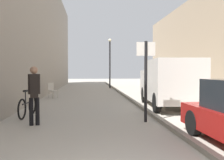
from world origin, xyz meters
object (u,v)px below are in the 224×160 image
(pedestrian_main_foreground, at_px, (34,91))
(delivery_van, at_px, (169,82))
(lamp_post, at_px, (110,60))
(bicycle_leaning, at_px, (27,106))
(street_sign_post, at_px, (146,74))
(cafe_chair_near_window, at_px, (52,89))

(pedestrian_main_foreground, xyz_separation_m, delivery_van, (5.27, 3.40, 0.13))
(pedestrian_main_foreground, bearing_deg, delivery_van, 19.09)
(pedestrian_main_foreground, xyz_separation_m, lamp_post, (3.64, 16.35, 1.69))
(lamp_post, distance_m, bicycle_leaning, 15.68)
(street_sign_post, relative_size, cafe_chair_near_window, 2.77)
(pedestrian_main_foreground, height_order, delivery_van, delivery_van)
(cafe_chair_near_window, bearing_deg, pedestrian_main_foreground, 46.24)
(lamp_post, height_order, bicycle_leaning, lamp_post)
(delivery_van, distance_m, bicycle_leaning, 6.19)
(pedestrian_main_foreground, height_order, bicycle_leaning, pedestrian_main_foreground)
(lamp_post, bearing_deg, bicycle_leaning, -105.66)
(bicycle_leaning, bearing_deg, lamp_post, 80.53)
(pedestrian_main_foreground, bearing_deg, bicycle_leaning, 97.24)
(lamp_post, distance_m, cafe_chair_near_window, 9.86)
(pedestrian_main_foreground, xyz_separation_m, bicycle_leaning, (-0.54, 1.42, -0.65))
(cafe_chair_near_window, bearing_deg, delivery_van, 95.47)
(lamp_post, bearing_deg, cafe_chair_near_window, -116.16)
(delivery_van, bearing_deg, street_sign_post, -115.26)
(pedestrian_main_foreground, distance_m, cafe_chair_near_window, 7.75)
(bicycle_leaning, xyz_separation_m, cafe_chair_near_window, (-0.06, 6.29, 0.17))
(pedestrian_main_foreground, xyz_separation_m, street_sign_post, (3.47, 0.19, 0.51))
(street_sign_post, bearing_deg, bicycle_leaning, -13.42)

